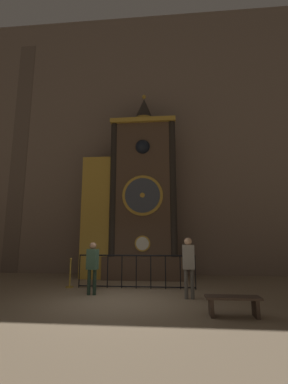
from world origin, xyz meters
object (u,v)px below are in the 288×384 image
object	(u,v)px
clock_tower	(135,199)
visitor_near	(92,263)
visitor_far	(189,261)
stanchion_post	(70,278)
visitor_bench	(233,302)

from	to	relation	value
clock_tower	visitor_near	xyz separation A→B (m)	(-0.90, -3.46, -2.55)
visitor_near	visitor_far	world-z (taller)	visitor_far
visitor_far	stanchion_post	distance (m)	4.42
clock_tower	visitor_far	world-z (taller)	clock_tower
visitor_near	visitor_bench	xyz separation A→B (m)	(3.86, -1.88, -0.66)
stanchion_post	clock_tower	bearing A→B (deg)	49.30
clock_tower	stanchion_post	xyz separation A→B (m)	(-2.03, -2.36, -3.19)
clock_tower	visitor_far	xyz separation A→B (m)	(2.11, -3.72, -2.45)
visitor_bench	visitor_near	bearing A→B (deg)	154.00
visitor_far	stanchion_post	size ratio (longest dim) A/B	1.70
visitor_bench	stanchion_post	bearing A→B (deg)	149.08
clock_tower	visitor_far	size ratio (longest dim) A/B	4.99
clock_tower	visitor_bench	size ratio (longest dim) A/B	7.11
visitor_near	visitor_far	size ratio (longest dim) A/B	0.91
visitor_far	visitor_bench	size ratio (longest dim) A/B	1.43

